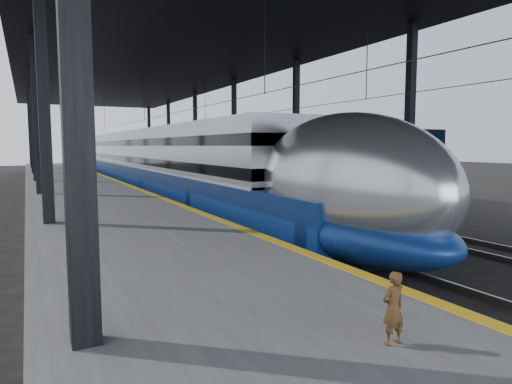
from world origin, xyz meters
TOP-DOWN VIEW (x-y plane):
  - ground at (0.00, 0.00)m, footprint 160.00×160.00m
  - platform at (-3.50, 20.00)m, footprint 6.00×80.00m
  - yellow_strip at (-0.70, 20.00)m, footprint 0.30×80.00m
  - rails at (4.50, 20.00)m, footprint 6.52×80.00m
  - canopy at (1.90, 20.00)m, footprint 18.00×75.00m
  - tgv_train at (2.00, 27.50)m, footprint 3.20×65.20m
  - second_train at (7.00, 29.26)m, footprint 2.99×56.05m
  - child at (-2.40, -6.75)m, footprint 0.35×0.23m

SIDE VIEW (x-z plane):
  - ground at x=0.00m, z-range 0.00..0.00m
  - rails at x=4.50m, z-range 0.00..0.16m
  - platform at x=-3.50m, z-range 0.00..1.00m
  - yellow_strip at x=-0.70m, z-range 1.00..1.01m
  - child at x=-2.40m, z-range 1.00..1.93m
  - second_train at x=7.00m, z-range 0.03..4.14m
  - tgv_train at x=2.00m, z-range -0.15..4.44m
  - canopy at x=1.90m, z-range 4.38..13.85m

